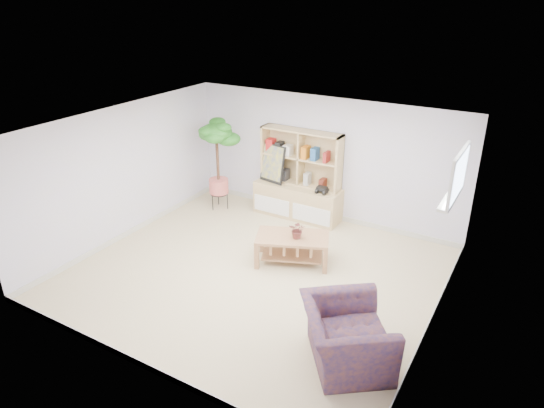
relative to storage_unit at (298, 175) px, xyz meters
The scene contains 14 objects.
floor 2.44m from the storage_unit, 79.59° to the right, with size 5.50×5.00×0.01m, color beige.
ceiling 2.74m from the storage_unit, 79.59° to the right, with size 5.50×5.00×0.01m, color white.
walls 2.30m from the storage_unit, 79.59° to the right, with size 5.51×5.01×2.40m.
baseboard 2.42m from the storage_unit, 79.59° to the right, with size 5.50×5.00×0.10m, color silver, non-canonical shape.
window 3.72m from the storage_unit, 27.57° to the right, with size 0.10×0.98×0.68m, color silver, non-canonical shape.
window_sill 3.58m from the storage_unit, 28.02° to the right, with size 0.14×1.00×0.04m, color silver.
storage_unit is the anchor object (origin of this frame).
poster 0.56m from the storage_unit, behind, with size 0.55×0.13×0.76m, color yellow, non-canonical shape.
toy_truck 0.60m from the storage_unit, 11.54° to the right, with size 0.28×0.19×0.15m, color black, non-canonical shape.
coffee_table 1.90m from the storage_unit, 65.31° to the right, with size 1.18×0.64×0.48m, color #9C774B, non-canonical shape.
table_plant 1.87m from the storage_unit, 62.73° to the right, with size 0.27×0.23×0.30m, color #115614.
floor_tree 1.65m from the storage_unit, 163.50° to the right, with size 0.69×0.69×1.87m, color #287229, non-canonical shape.
armchair 4.18m from the storage_unit, 54.50° to the right, with size 1.14×0.99×0.84m, color navy.
sill_plant 3.55m from the storage_unit, 25.61° to the right, with size 0.14×0.11×0.25m, color #287229.
Camera 1 is at (3.58, -5.63, 4.21)m, focal length 32.00 mm.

